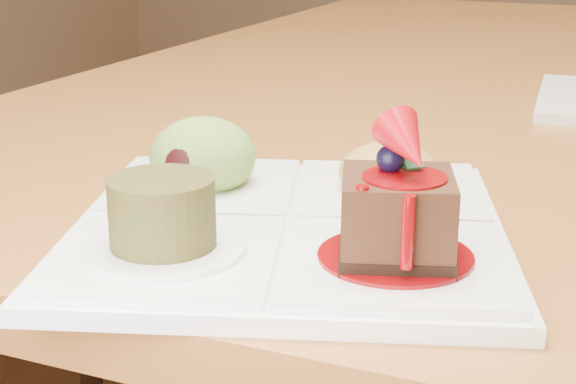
% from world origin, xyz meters
% --- Properties ---
extents(dining_table, '(1.00, 1.80, 0.75)m').
position_xyz_m(dining_table, '(0.00, 0.00, 0.68)').
color(dining_table, brown).
rests_on(dining_table, ground).
extents(sampler_plate, '(0.37, 0.37, 0.11)m').
position_xyz_m(sampler_plate, '(0.01, -0.75, 0.77)').
color(sampler_plate, white).
rests_on(sampler_plate, dining_table).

